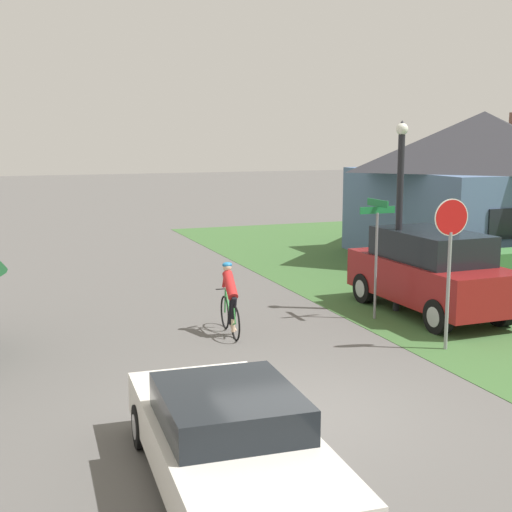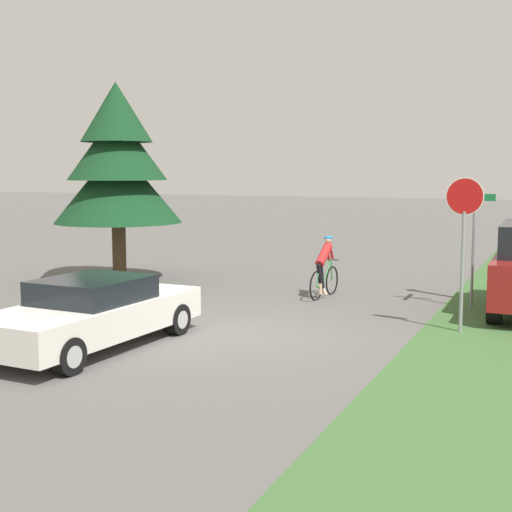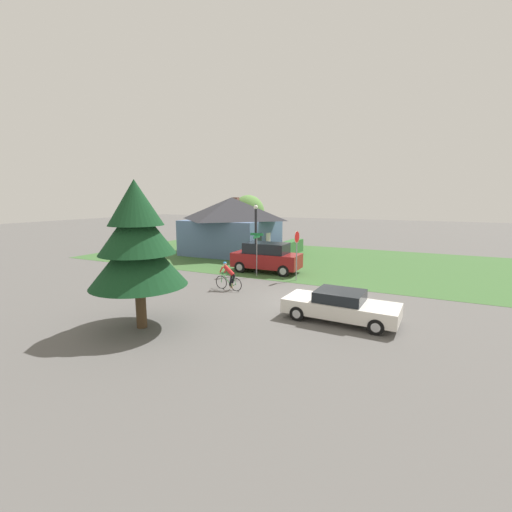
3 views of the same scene
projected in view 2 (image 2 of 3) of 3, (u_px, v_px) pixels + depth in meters
name	position (u px, v px, depth m)	size (l,w,h in m)	color
ground_plane	(234.00, 335.00, 13.79)	(140.00, 140.00, 0.00)	#5B5956
sedan_left_lane	(92.00, 313.00, 12.73)	(2.04, 4.63, 1.26)	silver
cyclist	(324.00, 268.00, 17.79)	(0.44, 1.72, 1.55)	black
stop_sign	(464.00, 223.00, 13.78)	(0.73, 0.07, 3.03)	gray
street_name_sign	(474.00, 225.00, 16.23)	(0.90, 0.90, 2.80)	gray
conifer_tall_near	(117.00, 163.00, 20.19)	(3.62, 3.62, 5.64)	#4C3823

